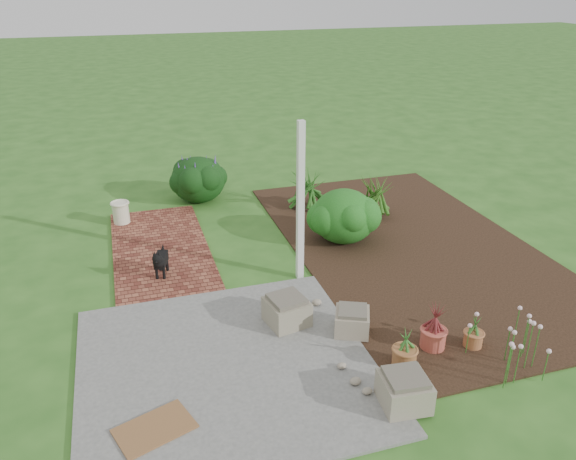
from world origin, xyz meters
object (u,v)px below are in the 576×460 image
object	(u,v)px
stone_trough_near	(404,392)
cream_ceramic_urn	(121,213)
black_dog	(160,260)
evergreen_shrub	(344,215)

from	to	relation	value
stone_trough_near	cream_ceramic_urn	world-z (taller)	cream_ceramic_urn
cream_ceramic_urn	black_dog	bearing A→B (deg)	-77.45
stone_trough_near	evergreen_shrub	bearing A→B (deg)	76.71
cream_ceramic_urn	evergreen_shrub	distance (m)	4.22
cream_ceramic_urn	stone_trough_near	bearing A→B (deg)	-65.29
black_dog	cream_ceramic_urn	distance (m)	2.38
stone_trough_near	black_dog	bearing A→B (deg)	121.36
black_dog	stone_trough_near	bearing A→B (deg)	-41.76
evergreen_shrub	cream_ceramic_urn	bearing A→B (deg)	152.89
stone_trough_near	black_dog	size ratio (longest dim) A/B	0.94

